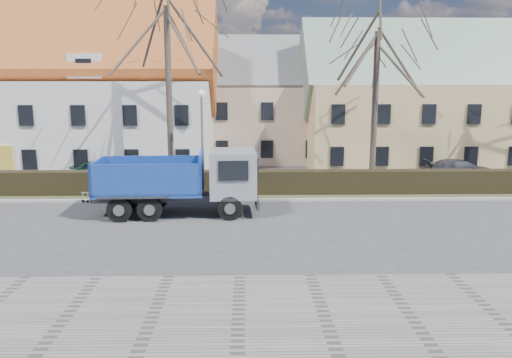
{
  "coord_description": "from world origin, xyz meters",
  "views": [
    {
      "loc": [
        2.43,
        -20.82,
        5.93
      ],
      "look_at": [
        2.91,
        2.3,
        1.6
      ],
      "focal_mm": 35.0,
      "sensor_mm": 36.0,
      "label": 1
    }
  ],
  "objects_px": {
    "streetlight": "(202,141)",
    "parked_car_b": "(460,170)",
    "parked_car_a": "(100,170)",
    "dump_truck": "(172,182)",
    "cart_frame": "(82,197)"
  },
  "relations": [
    {
      "from": "cart_frame",
      "to": "parked_car_a",
      "type": "height_order",
      "value": "parked_car_a"
    },
    {
      "from": "parked_car_a",
      "to": "parked_car_b",
      "type": "relative_size",
      "value": 0.84
    },
    {
      "from": "cart_frame",
      "to": "parked_car_b",
      "type": "relative_size",
      "value": 0.15
    },
    {
      "from": "dump_truck",
      "to": "parked_car_b",
      "type": "relative_size",
      "value": 1.73
    },
    {
      "from": "dump_truck",
      "to": "cart_frame",
      "type": "bearing_deg",
      "value": 151.13
    },
    {
      "from": "parked_car_a",
      "to": "streetlight",
      "type": "bearing_deg",
      "value": -115.15
    },
    {
      "from": "streetlight",
      "to": "parked_car_a",
      "type": "distance_m",
      "value": 8.1
    },
    {
      "from": "dump_truck",
      "to": "parked_car_b",
      "type": "xyz_separation_m",
      "value": [
        17.18,
        8.43,
        -0.9
      ]
    },
    {
      "from": "streetlight",
      "to": "parked_car_b",
      "type": "bearing_deg",
      "value": 11.79
    },
    {
      "from": "streetlight",
      "to": "cart_frame",
      "type": "xyz_separation_m",
      "value": [
        -6.02,
        -2.56,
        -2.58
      ]
    },
    {
      "from": "dump_truck",
      "to": "parked_car_b",
      "type": "height_order",
      "value": "dump_truck"
    },
    {
      "from": "parked_car_b",
      "to": "parked_car_a",
      "type": "bearing_deg",
      "value": 90.38
    },
    {
      "from": "cart_frame",
      "to": "parked_car_a",
      "type": "relative_size",
      "value": 0.18
    },
    {
      "from": "streetlight",
      "to": "parked_car_b",
      "type": "distance_m",
      "value": 16.69
    },
    {
      "from": "parked_car_a",
      "to": "parked_car_b",
      "type": "bearing_deg",
      "value": -87.57
    }
  ]
}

